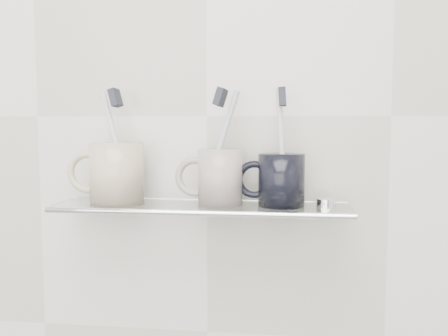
% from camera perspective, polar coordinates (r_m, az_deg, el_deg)
% --- Properties ---
extents(wall_back, '(2.50, 0.00, 2.50)m').
position_cam_1_polar(wall_back, '(0.90, -1.99, 5.94)').
color(wall_back, silver).
rests_on(wall_back, ground).
extents(shelf_glass, '(0.50, 0.12, 0.01)m').
position_cam_1_polar(shelf_glass, '(0.85, -2.61, -4.47)').
color(shelf_glass, silver).
rests_on(shelf_glass, wall_back).
extents(shelf_rail, '(0.50, 0.01, 0.01)m').
position_cam_1_polar(shelf_rail, '(0.79, -3.29, -5.15)').
color(shelf_rail, silver).
rests_on(shelf_rail, shelf_glass).
extents(bracket_left, '(0.02, 0.03, 0.02)m').
position_cam_1_polar(bracket_left, '(0.95, -14.71, -4.24)').
color(bracket_left, silver).
rests_on(bracket_left, wall_back).
extents(bracket_right, '(0.02, 0.03, 0.02)m').
position_cam_1_polar(bracket_right, '(0.89, 11.45, -4.86)').
color(bracket_right, silver).
rests_on(bracket_right, wall_back).
extents(mug_left, '(0.10, 0.10, 0.10)m').
position_cam_1_polar(mug_left, '(0.88, -12.14, -0.54)').
color(mug_left, beige).
rests_on(mug_left, shelf_glass).
extents(mug_left_handle, '(0.07, 0.01, 0.07)m').
position_cam_1_polar(mug_left_handle, '(0.90, -15.30, -0.49)').
color(mug_left_handle, beige).
rests_on(mug_left_handle, mug_left).
extents(toothbrush_left, '(0.07, 0.04, 0.18)m').
position_cam_1_polar(toothbrush_left, '(0.88, -12.21, 2.64)').
color(toothbrush_left, silver).
rests_on(toothbrush_left, mug_left).
extents(bristles_left, '(0.02, 0.03, 0.03)m').
position_cam_1_polar(bristles_left, '(0.88, -12.31, 7.85)').
color(bristles_left, '#22242D').
rests_on(bristles_left, toothbrush_left).
extents(mug_center, '(0.09, 0.09, 0.09)m').
position_cam_1_polar(mug_center, '(0.84, -0.42, -1.06)').
color(mug_center, silver).
rests_on(mug_center, shelf_glass).
extents(mug_center_handle, '(0.07, 0.01, 0.07)m').
position_cam_1_polar(mug_center_handle, '(0.85, -3.36, -1.01)').
color(mug_center_handle, silver).
rests_on(mug_center_handle, mug_center).
extents(toothbrush_center, '(0.07, 0.03, 0.19)m').
position_cam_1_polar(toothbrush_center, '(0.84, -0.42, 2.63)').
color(toothbrush_center, '#9CA7B9').
rests_on(toothbrush_center, mug_center).
extents(bristles_center, '(0.03, 0.03, 0.04)m').
position_cam_1_polar(bristles_center, '(0.84, -0.42, 8.11)').
color(bristles_center, '#22242D').
rests_on(bristles_center, toothbrush_center).
extents(mug_right, '(0.09, 0.09, 0.09)m').
position_cam_1_polar(mug_right, '(0.84, 6.58, -1.37)').
color(mug_right, black).
rests_on(mug_right, shelf_glass).
extents(mug_right_handle, '(0.06, 0.01, 0.06)m').
position_cam_1_polar(mug_right_handle, '(0.84, 3.52, -1.33)').
color(mug_right_handle, black).
rests_on(mug_right_handle, mug_right).
extents(toothbrush_right, '(0.02, 0.03, 0.19)m').
position_cam_1_polar(toothbrush_right, '(0.83, 6.62, 2.57)').
color(toothbrush_right, beige).
rests_on(toothbrush_right, mug_right).
extents(bristles_right, '(0.01, 0.02, 0.03)m').
position_cam_1_polar(bristles_right, '(0.83, 6.68, 8.09)').
color(bristles_right, '#22242D').
rests_on(bristles_right, toothbrush_right).
extents(chrome_cap, '(0.03, 0.03, 0.01)m').
position_cam_1_polar(chrome_cap, '(0.84, 11.60, -3.90)').
color(chrome_cap, silver).
rests_on(chrome_cap, shelf_glass).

